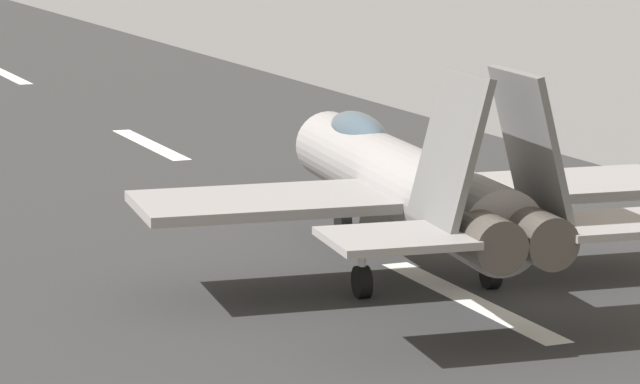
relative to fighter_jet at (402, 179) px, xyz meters
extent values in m
plane|color=slate|center=(-2.65, -0.38, -2.40)|extent=(400.00, 400.00, 0.00)
cube|color=#2F2F30|center=(-2.65, -0.38, -2.39)|extent=(240.00, 26.00, 0.02)
cube|color=white|center=(-2.80, -0.38, -2.38)|extent=(8.00, 0.70, 0.00)
cube|color=white|center=(22.55, -0.38, -2.38)|extent=(8.00, 0.70, 0.00)
cube|color=white|center=(47.65, -0.38, -2.38)|extent=(8.00, 0.70, 0.00)
cylinder|color=gray|center=(0.00, 0.00, -0.07)|extent=(12.72, 3.24, 1.86)
cone|color=gray|center=(7.70, -0.86, -0.07)|extent=(3.06, 1.89, 1.58)
ellipsoid|color=#3F5160|center=(3.53, -0.39, 0.62)|extent=(3.70, 1.49, 1.10)
cylinder|color=#47423D|center=(-6.35, 1.26, -0.07)|extent=(2.31, 1.34, 1.10)
cylinder|color=#47423D|center=(-6.47, 0.17, -0.07)|extent=(2.31, 1.34, 1.10)
cube|color=gray|center=(-0.57, 3.88, -0.17)|extent=(4.01, 6.07, 0.24)
cube|color=gray|center=(-1.41, -3.66, -0.17)|extent=(4.01, 6.07, 0.24)
cube|color=gray|center=(-6.15, 3.10, 0.03)|extent=(2.70, 3.05, 0.16)
cube|color=gray|center=(-6.68, -1.67, 0.03)|extent=(2.70, 3.05, 0.16)
cube|color=slate|center=(-5.35, 1.50, 1.63)|extent=(2.69, 1.23, 3.14)
cube|color=slate|center=(-5.55, -0.29, 1.63)|extent=(2.69, 1.23, 3.14)
cylinder|color=silver|center=(4.82, -0.54, -1.70)|extent=(0.18, 0.18, 1.40)
cylinder|color=black|center=(4.82, -0.54, -2.02)|extent=(0.79, 0.38, 0.76)
cylinder|color=silver|center=(-1.61, 1.79, -1.70)|extent=(0.18, 0.18, 1.40)
cylinder|color=black|center=(-1.61, 1.79, -2.02)|extent=(0.79, 0.38, 0.76)
cylinder|color=silver|center=(-1.96, -1.39, -1.70)|extent=(0.18, 0.18, 1.40)
cylinder|color=black|center=(-1.96, -1.39, -2.02)|extent=(0.79, 0.38, 0.76)
camera|label=1|loc=(-34.07, 16.47, 6.70)|focal=89.12mm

